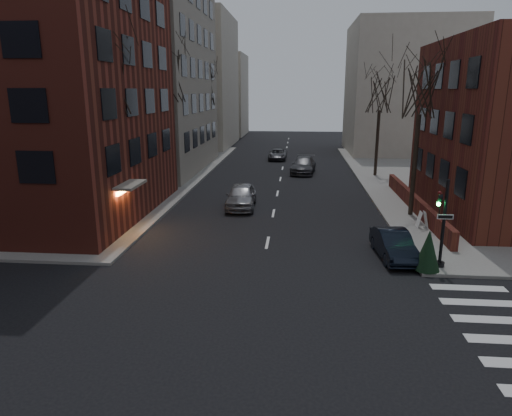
{
  "coord_description": "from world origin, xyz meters",
  "views": [
    {
      "loc": [
        1.46,
        -11.01,
        7.88
      ],
      "look_at": [
        -0.58,
        11.59,
        2.0
      ],
      "focal_mm": 32.0,
      "sensor_mm": 36.0,
      "label": 1
    }
  ],
  "objects": [
    {
      "name": "building_left_brick",
      "position": [
        -15.5,
        16.5,
        9.0
      ],
      "size": [
        15.0,
        15.0,
        18.0
      ],
      "primitive_type": "cube",
      "color": "maroon",
      "rests_on": "ground"
    },
    {
      "name": "parked_sedan",
      "position": [
        6.2,
        10.29,
        0.67
      ],
      "size": [
        1.76,
        4.18,
        1.34
      ],
      "primitive_type": "imported",
      "rotation": [
        0.0,
        0.0,
        0.08
      ],
      "color": "black",
      "rests_on": "ground"
    },
    {
      "name": "streetlamp_near",
      "position": [
        -8.2,
        22.0,
        4.24
      ],
      "size": [
        0.36,
        0.36,
        6.28
      ],
      "color": "black",
      "rests_on": "sidewalk_far_left"
    },
    {
      "name": "building_left_tan",
      "position": [
        -17.0,
        34.0,
        14.0
      ],
      "size": [
        18.0,
        18.0,
        28.0
      ],
      "primitive_type": "cube",
      "color": "gray",
      "rests_on": "ground"
    },
    {
      "name": "building_distant_ra",
      "position": [
        15.0,
        50.0,
        8.0
      ],
      "size": [
        14.0,
        14.0,
        16.0
      ],
      "primitive_type": "cube",
      "color": "#B5AA99",
      "rests_on": "ground"
    },
    {
      "name": "car_lane_silver",
      "position": [
        -2.3,
        19.36,
        0.82
      ],
      "size": [
        2.09,
        4.86,
        1.63
      ],
      "primitive_type": "imported",
      "rotation": [
        0.0,
        0.0,
        0.03
      ],
      "color": "gray",
      "rests_on": "ground"
    },
    {
      "name": "sandwich_board",
      "position": [
        8.78,
        15.13,
        0.63
      ],
      "size": [
        0.43,
        0.6,
        0.96
      ],
      "primitive_type": "cube",
      "rotation": [
        0.0,
        0.0,
        0.02
      ],
      "color": "white",
      "rests_on": "sidewalk_far_right"
    },
    {
      "name": "tree_left_b",
      "position": [
        -8.8,
        26.0,
        8.91
      ],
      "size": [
        4.4,
        4.4,
        10.8
      ],
      "color": "#2D231C",
      "rests_on": "sidewalk_far_left"
    },
    {
      "name": "low_wall_right",
      "position": [
        9.3,
        19.0,
        0.65
      ],
      "size": [
        0.35,
        16.0,
        1.0
      ],
      "primitive_type": "cube",
      "color": "#5B261A",
      "rests_on": "sidewalk_far_right"
    },
    {
      "name": "streetlamp_far",
      "position": [
        -8.2,
        42.0,
        4.24
      ],
      "size": [
        0.36,
        0.36,
        6.28
      ],
      "color": "black",
      "rests_on": "sidewalk_far_left"
    },
    {
      "name": "car_lane_gray",
      "position": [
        2.11,
        33.34,
        0.77
      ],
      "size": [
        2.75,
        5.51,
        1.54
      ],
      "primitive_type": "imported",
      "rotation": [
        0.0,
        0.0,
        -0.12
      ],
      "color": "#38383C",
      "rests_on": "ground"
    },
    {
      "name": "building_distant_la",
      "position": [
        -15.0,
        55.0,
        9.0
      ],
      "size": [
        14.0,
        16.0,
        18.0
      ],
      "primitive_type": "cube",
      "color": "#B5AA99",
      "rests_on": "ground"
    },
    {
      "name": "tree_right_a",
      "position": [
        8.8,
        18.0,
        8.03
      ],
      "size": [
        3.96,
        3.96,
        9.72
      ],
      "color": "#2D231C",
      "rests_on": "sidewalk_far_right"
    },
    {
      "name": "evergreen_shrub",
      "position": [
        7.3,
        8.5,
        1.07
      ],
      "size": [
        1.16,
        1.16,
        1.84
      ],
      "primitive_type": "cone",
      "rotation": [
        0.0,
        0.0,
        0.05
      ],
      "color": "#16331D",
      "rests_on": "sidewalk_far_right"
    },
    {
      "name": "tree_left_c",
      "position": [
        -8.8,
        40.0,
        8.03
      ],
      "size": [
        3.96,
        3.96,
        9.72
      ],
      "color": "#2D231C",
      "rests_on": "sidewalk_far_left"
    },
    {
      "name": "ground",
      "position": [
        0.0,
        0.0,
        0.0
      ],
      "size": [
        160.0,
        160.0,
        0.0
      ],
      "primitive_type": "plane",
      "color": "black",
      "rests_on": "ground"
    },
    {
      "name": "tree_right_b",
      "position": [
        8.8,
        32.0,
        7.59
      ],
      "size": [
        3.74,
        3.74,
        9.18
      ],
      "color": "#2D231C",
      "rests_on": "sidewalk_far_right"
    },
    {
      "name": "traffic_signal",
      "position": [
        7.94,
        8.99,
        1.91
      ],
      "size": [
        0.76,
        0.44,
        4.0
      ],
      "color": "black",
      "rests_on": "sidewalk_far_right"
    },
    {
      "name": "building_distant_lb",
      "position": [
        -13.0,
        72.0,
        7.0
      ],
      "size": [
        10.0,
        12.0,
        14.0
      ],
      "primitive_type": "cube",
      "color": "#B5AA99",
      "rests_on": "ground"
    },
    {
      "name": "car_lane_far",
      "position": [
        -0.8,
        42.02,
        0.61
      ],
      "size": [
        2.07,
        4.39,
        1.21
      ],
      "primitive_type": "imported",
      "rotation": [
        0.0,
        0.0,
        -0.01
      ],
      "color": "#434248",
      "rests_on": "ground"
    },
    {
      "name": "tree_left_a",
      "position": [
        -8.8,
        14.0,
        8.47
      ],
      "size": [
        4.18,
        4.18,
        10.26
      ],
      "color": "#2D231C",
      "rests_on": "sidewalk_far_left"
    }
  ]
}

